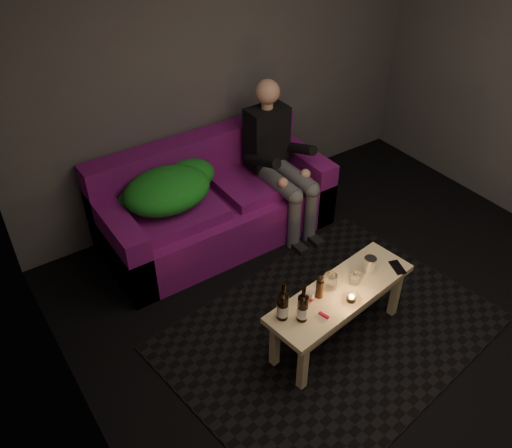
{
  "coord_description": "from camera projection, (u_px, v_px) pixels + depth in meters",
  "views": [
    {
      "loc": [
        -2.26,
        -1.5,
        2.99
      ],
      "look_at": [
        -0.43,
        1.19,
        0.49
      ],
      "focal_mm": 38.0,
      "sensor_mm": 36.0,
      "label": 1
    }
  ],
  "objects": [
    {
      "name": "floor",
      "position": [
        401.0,
        343.0,
        3.81
      ],
      "size": [
        4.5,
        4.5,
        0.0
      ],
      "primitive_type": "plane",
      "color": "black",
      "rests_on": "ground"
    },
    {
      "name": "room",
      "position": [
        387.0,
        103.0,
        3.12
      ],
      "size": [
        4.5,
        4.5,
        4.5
      ],
      "color": "silver",
      "rests_on": "ground"
    },
    {
      "name": "rug",
      "position": [
        331.0,
        332.0,
        3.88
      ],
      "size": [
        2.45,
        1.93,
        0.01
      ],
      "primitive_type": "cube",
      "rotation": [
        0.0,
        0.0,
        0.14
      ],
      "color": "black",
      "rests_on": "floor"
    },
    {
      "name": "sofa",
      "position": [
        213.0,
        205.0,
        4.62
      ],
      "size": [
        1.94,
        0.87,
        0.83
      ],
      "color": "#6A0E6A",
      "rests_on": "floor"
    },
    {
      "name": "green_blanket",
      "position": [
        170.0,
        187.0,
        4.25
      ],
      "size": [
        0.85,
        0.58,
        0.29
      ],
      "color": "#167D1D",
      "rests_on": "sofa"
    },
    {
      "name": "person",
      "position": [
        277.0,
        157.0,
        4.54
      ],
      "size": [
        0.35,
        0.8,
        1.29
      ],
      "color": "black",
      "rests_on": "sofa"
    },
    {
      "name": "coffee_table",
      "position": [
        340.0,
        299.0,
        3.62
      ],
      "size": [
        1.16,
        0.51,
        0.46
      ],
      "rotation": [
        0.0,
        0.0,
        0.14
      ],
      "color": "tan",
      "rests_on": "rug"
    },
    {
      "name": "beer_bottle_a",
      "position": [
        283.0,
        305.0,
        3.32
      ],
      "size": [
        0.07,
        0.07,
        0.29
      ],
      "color": "black",
      "rests_on": "coffee_table"
    },
    {
      "name": "beer_bottle_b",
      "position": [
        303.0,
        307.0,
        3.31
      ],
      "size": [
        0.07,
        0.07,
        0.28
      ],
      "color": "black",
      "rests_on": "coffee_table"
    },
    {
      "name": "salt_shaker",
      "position": [
        311.0,
        297.0,
        3.47
      ],
      "size": [
        0.04,
        0.04,
        0.08
      ],
      "primitive_type": "cylinder",
      "rotation": [
        0.0,
        0.0,
        0.17
      ],
      "color": "silver",
      "rests_on": "coffee_table"
    },
    {
      "name": "pepper_mill",
      "position": [
        320.0,
        289.0,
        3.49
      ],
      "size": [
        0.06,
        0.06,
        0.14
      ],
      "primitive_type": "cylinder",
      "rotation": [
        0.0,
        0.0,
        -0.12
      ],
      "color": "black",
      "rests_on": "coffee_table"
    },
    {
      "name": "tumbler_back",
      "position": [
        330.0,
        281.0,
        3.57
      ],
      "size": [
        0.11,
        0.11,
        0.11
      ],
      "primitive_type": "cylinder",
      "rotation": [
        0.0,
        0.0,
        -0.23
      ],
      "color": "white",
      "rests_on": "coffee_table"
    },
    {
      "name": "tealight",
      "position": [
        351.0,
        298.0,
        3.49
      ],
      "size": [
        0.06,
        0.06,
        0.05
      ],
      "color": "white",
      "rests_on": "coffee_table"
    },
    {
      "name": "tumbler_front",
      "position": [
        355.0,
        278.0,
        3.61
      ],
      "size": [
        0.08,
        0.08,
        0.09
      ],
      "primitive_type": "cylinder",
      "rotation": [
        0.0,
        0.0,
        -0.11
      ],
      "color": "white",
      "rests_on": "coffee_table"
    },
    {
      "name": "steel_cup",
      "position": [
        370.0,
        265.0,
        3.69
      ],
      "size": [
        0.1,
        0.1,
        0.12
      ],
      "primitive_type": "cylinder",
      "rotation": [
        0.0,
        0.0,
        -0.21
      ],
      "color": "silver",
      "rests_on": "coffee_table"
    },
    {
      "name": "smartphone",
      "position": [
        397.0,
        267.0,
        3.75
      ],
      "size": [
        0.11,
        0.16,
        0.01
      ],
      "primitive_type": "cube",
      "rotation": [
        0.0,
        0.0,
        -0.33
      ],
      "color": "black",
      "rests_on": "coffee_table"
    },
    {
      "name": "red_lighter",
      "position": [
        324.0,
        315.0,
        3.39
      ],
      "size": [
        0.04,
        0.07,
        0.01
      ],
      "primitive_type": "cube",
      "rotation": [
        0.0,
        0.0,
        0.27
      ],
      "color": "#B40B26",
      "rests_on": "coffee_table"
    }
  ]
}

